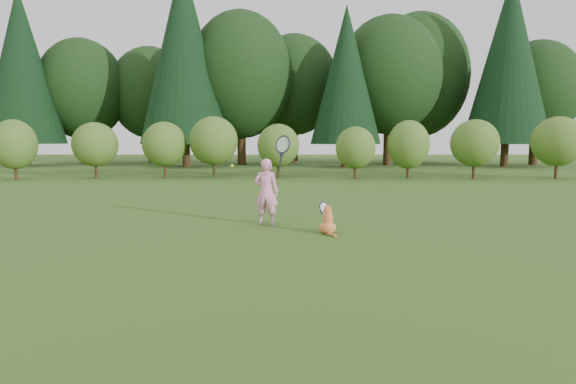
# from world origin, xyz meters

# --- Properties ---
(ground) EXTENTS (100.00, 100.00, 0.00)m
(ground) POSITION_xyz_m (0.00, 0.00, 0.00)
(ground) COLOR #355919
(ground) RESTS_ON ground
(shrub_row) EXTENTS (28.00, 3.00, 2.80)m
(shrub_row) POSITION_xyz_m (0.00, 13.00, 1.40)
(shrub_row) COLOR #446720
(shrub_row) RESTS_ON ground
(woodland_backdrop) EXTENTS (48.00, 10.00, 15.00)m
(woodland_backdrop) POSITION_xyz_m (0.00, 23.00, 7.50)
(woodland_backdrop) COLOR black
(woodland_backdrop) RESTS_ON ground
(child) EXTENTS (0.82, 0.56, 2.06)m
(child) POSITION_xyz_m (-0.24, 0.91, 0.72)
(child) COLOR #FE98CA
(child) RESTS_ON ground
(cat) EXTENTS (0.42, 0.81, 0.72)m
(cat) POSITION_xyz_m (0.95, 0.02, 0.28)
(cat) COLOR #D64F29
(cat) RESTS_ON ground
(tennis_ball) EXTENTS (0.07, 0.07, 0.07)m
(tennis_ball) POSITION_xyz_m (-0.92, 0.71, 1.24)
(tennis_ball) COLOR #CCD719
(tennis_ball) RESTS_ON ground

